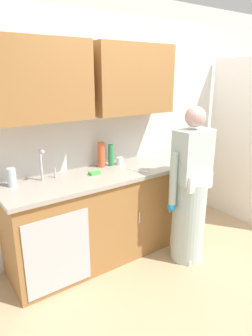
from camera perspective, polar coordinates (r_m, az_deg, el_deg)
ground_plane at (r=3.29m, az=10.66°, el=-18.32°), size 9.00×9.00×0.00m
kitchen_wall_with_uppers at (r=3.37m, az=-1.91°, el=10.14°), size 4.80×0.44×2.70m
closet_door_panel at (r=4.17m, az=21.58°, el=4.40°), size 0.04×1.10×2.10m
counter_cabinet at (r=3.23m, az=-5.01°, el=-9.44°), size 1.90×0.62×0.90m
countertop at (r=3.04m, az=-5.21°, el=-1.51°), size 1.96×0.66×0.04m
sink at (r=2.85m, az=-13.82°, el=-3.19°), size 0.50×0.36×0.35m
person_at_sink at (r=3.15m, az=12.03°, el=-5.63°), size 0.55×0.34×1.62m
bottle_cleaner_spray at (r=3.23m, az=-4.72°, el=2.53°), size 0.08×0.08×0.27m
bottle_dish_liquid at (r=3.28m, az=-2.87°, el=2.46°), size 0.06×0.06×0.23m
bottle_soap at (r=2.86m, az=-20.89°, el=-1.67°), size 0.08×0.08×0.17m
cup_by_sink at (r=3.33m, az=-1.19°, el=1.34°), size 0.08×0.08×0.08m
knife_on_counter at (r=3.12m, az=2.56°, el=-0.54°), size 0.12×0.23×0.01m
sponge at (r=3.03m, az=-5.98°, el=-0.91°), size 0.11×0.07×0.03m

